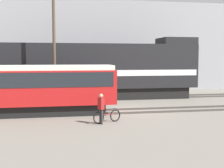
{
  "coord_description": "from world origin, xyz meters",
  "views": [
    {
      "loc": [
        -4.65,
        -20.51,
        3.59
      ],
      "look_at": [
        -0.74,
        0.45,
        1.8
      ],
      "focal_mm": 50.0,
      "sensor_mm": 36.0,
      "label": 1
    }
  ],
  "objects_px": {
    "freight_locomotive": "(98,70)",
    "streetcar": "(25,87)",
    "bicycle": "(107,116)",
    "utility_pole_left": "(54,42)",
    "person": "(101,106)"
  },
  "relations": [
    {
      "from": "bicycle",
      "to": "utility_pole_left",
      "type": "height_order",
      "value": "utility_pole_left"
    },
    {
      "from": "utility_pole_left",
      "to": "freight_locomotive",
      "type": "bearing_deg",
      "value": 42.8
    },
    {
      "from": "person",
      "to": "bicycle",
      "type": "bearing_deg",
      "value": 39.72
    },
    {
      "from": "streetcar",
      "to": "utility_pole_left",
      "type": "xyz_separation_m",
      "value": [
        1.8,
        3.47,
        2.96
      ]
    },
    {
      "from": "streetcar",
      "to": "person",
      "type": "distance_m",
      "value": 5.53
    },
    {
      "from": "bicycle",
      "to": "utility_pole_left",
      "type": "distance_m",
      "value": 8.42
    },
    {
      "from": "freight_locomotive",
      "to": "streetcar",
      "type": "relative_size",
      "value": 1.57
    },
    {
      "from": "bicycle",
      "to": "utility_pole_left",
      "type": "relative_size",
      "value": 0.18
    },
    {
      "from": "freight_locomotive",
      "to": "utility_pole_left",
      "type": "distance_m",
      "value": 5.57
    },
    {
      "from": "streetcar",
      "to": "bicycle",
      "type": "xyz_separation_m",
      "value": [
        4.62,
        -3.14,
        -1.44
      ]
    },
    {
      "from": "person",
      "to": "utility_pole_left",
      "type": "height_order",
      "value": "utility_pole_left"
    },
    {
      "from": "streetcar",
      "to": "utility_pole_left",
      "type": "distance_m",
      "value": 4.9
    },
    {
      "from": "person",
      "to": "utility_pole_left",
      "type": "bearing_deg",
      "value": 109.41
    },
    {
      "from": "freight_locomotive",
      "to": "utility_pole_left",
      "type": "height_order",
      "value": "utility_pole_left"
    },
    {
      "from": "freight_locomotive",
      "to": "streetcar",
      "type": "xyz_separation_m",
      "value": [
        -5.55,
        -6.93,
        -0.73
      ]
    }
  ]
}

